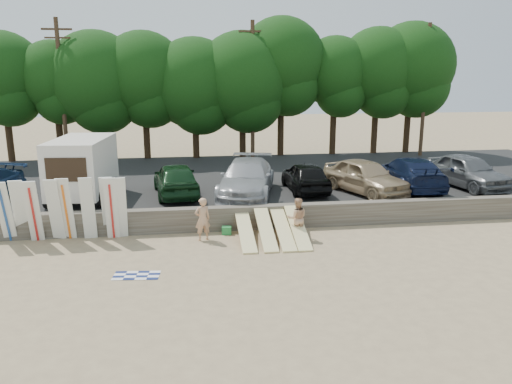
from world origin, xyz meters
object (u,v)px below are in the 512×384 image
beachgoer_b (297,218)px  cooler (227,230)px  car_2 (247,178)px  car_4 (365,176)px  car_1 (176,179)px  beachgoer_a (203,219)px  car_3 (305,176)px  car_6 (468,171)px  box_trailer (82,166)px  car_5 (410,173)px

beachgoer_b → cooler: size_ratio=4.34×
car_2 → car_4: size_ratio=1.20×
car_1 → beachgoer_a: (1.08, -4.72, -0.64)m
cooler → car_1: bearing=123.7°
car_3 → car_4: 2.90m
car_1 → beachgoer_a: car_1 is taller
car_3 → car_6: (8.43, -0.33, 0.10)m
car_4 → beachgoer_b: bearing=-156.8°
box_trailer → car_5: 15.94m
box_trailer → car_5: box_trailer is taller
box_trailer → cooler: size_ratio=12.30×
car_5 → beachgoer_a: (-10.63, -4.55, -0.64)m
car_1 → car_6: 14.78m
car_3 → car_5: size_ratio=0.79×
car_2 → box_trailer: bearing=-168.9°
car_6 → beachgoer_b: car_6 is taller
car_4 → car_6: 5.67m
box_trailer → car_4: box_trailer is taller
box_trailer → car_2: size_ratio=0.80×
car_2 → beachgoer_b: (1.46, -4.48, -0.72)m
car_2 → beachgoer_a: size_ratio=3.37×
car_3 → car_4: (2.78, -0.82, 0.09)m
car_6 → car_5: bearing=168.4°
car_6 → cooler: car_6 is taller
car_6 → car_1: bearing=169.6°
car_3 → beachgoer_b: size_ratio=2.64×
car_5 → beachgoer_b: (-6.90, -4.82, -0.68)m
car_5 → beachgoer_b: bearing=38.7°
car_1 → car_2: bearing=164.4°
car_1 → car_4: 9.16m
car_3 → beachgoer_b: car_3 is taller
car_4 → cooler: 7.92m
box_trailer → beachgoer_a: bearing=-35.3°
beachgoer_b → cooler: (-2.74, 0.88, -0.66)m
car_4 → beachgoer_a: car_4 is taller
box_trailer → car_3: bearing=6.5°
car_2 → car_6: (11.43, 0.22, -0.00)m
car_4 → beachgoer_b: size_ratio=2.96×
box_trailer → car_6: 19.00m
car_1 → car_3: car_1 is taller
cooler → beachgoer_a: bearing=-141.3°
car_5 → cooler: bearing=25.9°
car_5 → beachgoer_b: car_5 is taller
car_4 → cooler: bearing=-175.8°
beachgoer_a → car_6: bearing=-177.7°
car_3 → cooler: bearing=43.3°
car_5 → car_6: (3.06, -0.13, 0.04)m
car_2 → car_3: (3.00, 0.54, -0.11)m
box_trailer → car_6: size_ratio=0.95×
beachgoer_a → cooler: 1.36m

